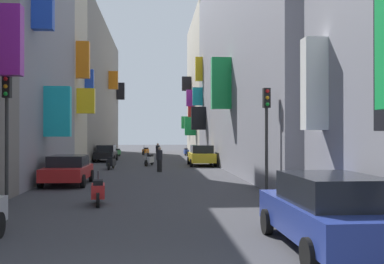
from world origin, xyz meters
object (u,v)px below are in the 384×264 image
(parked_car_red, at_px, (68,169))
(scooter_red, at_px, (98,191))
(scooter_black, at_px, (111,163))
(traffic_light_far_corner, at_px, (7,117))
(parked_car_yellow, at_px, (201,155))
(pedestrian_crossing, at_px, (158,152))
(scooter_green, at_px, (117,152))
(scooter_orange, at_px, (146,151))
(parked_car_blue, at_px, (329,211))
(pedestrian_near_left, at_px, (160,159))
(traffic_light_near_corner, at_px, (267,123))
(parked_car_black, at_px, (106,153))
(scooter_silver, at_px, (149,160))
(scooter_blue, at_px, (186,152))

(parked_car_red, distance_m, scooter_red, 6.58)
(scooter_black, distance_m, traffic_light_far_corner, 15.67)
(parked_car_yellow, xyz_separation_m, pedestrian_crossing, (-3.31, 7.79, -0.03))
(scooter_green, distance_m, scooter_orange, 4.85)
(parked_car_blue, distance_m, parked_car_red, 14.78)
(pedestrian_near_left, height_order, traffic_light_near_corner, traffic_light_near_corner)
(pedestrian_crossing, height_order, traffic_light_far_corner, traffic_light_far_corner)
(parked_car_yellow, distance_m, parked_car_black, 9.95)
(parked_car_yellow, height_order, traffic_light_far_corner, traffic_light_far_corner)
(pedestrian_near_left, bearing_deg, scooter_black, 143.71)
(pedestrian_crossing, height_order, traffic_light_near_corner, traffic_light_near_corner)
(parked_car_black, xyz_separation_m, traffic_light_far_corner, (-0.65, -24.47, 2.21))
(scooter_silver, bearing_deg, scooter_green, 104.18)
(parked_car_blue, relative_size, scooter_blue, 2.52)
(traffic_light_near_corner, bearing_deg, scooter_red, -167.78)
(parked_car_yellow, height_order, parked_car_black, parked_car_yellow)
(scooter_green, xyz_separation_m, scooter_red, (2.17, -33.26, -0.00))
(parked_car_blue, distance_m, scooter_silver, 25.62)
(parked_car_yellow, height_order, scooter_black, parked_car_yellow)
(pedestrian_crossing, bearing_deg, scooter_orange, 97.28)
(scooter_green, relative_size, scooter_silver, 1.06)
(pedestrian_crossing, bearing_deg, scooter_blue, 67.98)
(scooter_red, xyz_separation_m, pedestrian_near_left, (2.20, 13.10, 0.33))
(scooter_green, bearing_deg, scooter_silver, -75.82)
(traffic_light_near_corner, bearing_deg, pedestrian_crossing, 99.09)
(scooter_red, bearing_deg, traffic_light_near_corner, 12.22)
(scooter_red, xyz_separation_m, scooter_orange, (0.79, 37.10, 0.00))
(parked_car_red, xyz_separation_m, scooter_green, (0.03, 27.06, -0.27))
(parked_car_yellow, height_order, pedestrian_near_left, pedestrian_near_left)
(scooter_black, height_order, traffic_light_near_corner, traffic_light_near_corner)
(parked_car_blue, relative_size, scooter_green, 2.33)
(scooter_blue, height_order, scooter_red, same)
(scooter_red, distance_m, scooter_orange, 37.11)
(parked_car_black, height_order, scooter_red, parked_car_black)
(scooter_black, distance_m, traffic_light_near_corner, 16.12)
(pedestrian_crossing, xyz_separation_m, traffic_light_near_corner, (4.01, -25.07, 2.05))
(scooter_silver, height_order, scooter_orange, same)
(pedestrian_crossing, xyz_separation_m, traffic_light_far_corner, (-5.24, -26.22, 2.19))
(scooter_orange, height_order, pedestrian_near_left, pedestrian_near_left)
(scooter_green, distance_m, pedestrian_near_left, 20.63)
(parked_car_blue, xyz_separation_m, parked_car_yellow, (-0.03, 25.03, 0.00))
(scooter_blue, xyz_separation_m, traffic_light_near_corner, (0.79, -33.05, 2.37))
(scooter_blue, bearing_deg, pedestrian_near_left, -98.51)
(traffic_light_far_corner, bearing_deg, scooter_blue, 76.09)
(parked_car_red, height_order, scooter_green, parked_car_red)
(scooter_black, height_order, scooter_silver, same)
(scooter_black, distance_m, scooter_blue, 19.94)
(scooter_green, bearing_deg, traffic_light_near_corner, -75.35)
(parked_car_black, xyz_separation_m, parked_car_red, (0.23, -18.47, -0.03))
(parked_car_red, bearing_deg, scooter_green, 89.93)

